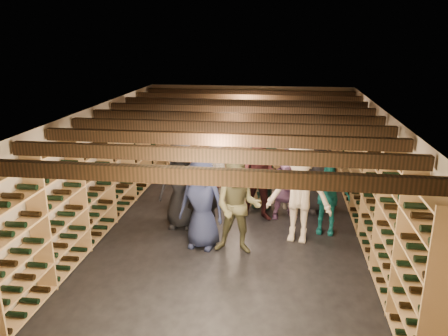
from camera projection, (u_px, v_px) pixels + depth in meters
name	position (u px, v px, depth m)	size (l,w,h in m)	color
ground	(233.00, 229.00, 8.73)	(8.00, 8.00, 0.00)	black
walls	(233.00, 172.00, 8.38)	(5.52, 8.02, 2.40)	tan
ceiling	(234.00, 110.00, 8.03)	(5.50, 8.00, 0.01)	beige
ceiling_joists	(234.00, 118.00, 8.07)	(5.40, 7.12, 0.18)	black
wine_rack_left	(106.00, 173.00, 8.75)	(0.32, 7.50, 2.15)	tan
wine_rack_right	(371.00, 184.00, 8.09)	(0.32, 7.50, 2.15)	tan
wine_rack_back	(249.00, 135.00, 12.05)	(4.70, 0.30, 2.15)	tan
crate_stack_left	(201.00, 189.00, 10.01)	(0.57, 0.44, 0.68)	tan
crate_stack_right	(250.00, 190.00, 9.97)	(0.59, 0.51, 0.68)	tan
crate_loose	(281.00, 182.00, 11.29)	(0.50, 0.33, 0.17)	tan
person_0	(181.00, 184.00, 8.62)	(0.88, 0.57, 1.80)	black
person_1	(203.00, 191.00, 8.34)	(0.63, 0.41, 1.73)	black
person_2	(238.00, 207.00, 7.60)	(0.84, 0.65, 1.72)	brown
person_3	(299.00, 194.00, 8.00)	(1.21, 0.70, 1.88)	beige
person_4	(327.00, 197.00, 8.40)	(0.87, 0.36, 1.49)	teal
person_5	(193.00, 183.00, 9.15)	(1.40, 0.44, 1.51)	maroon
person_6	(202.00, 203.00, 7.82)	(0.83, 0.54, 1.69)	#202748
person_7	(293.00, 176.00, 9.59)	(0.55, 0.36, 1.52)	gray
person_8	(260.00, 177.00, 8.96)	(0.90, 0.70, 1.85)	#3F191C
person_9	(217.00, 167.00, 9.77)	(1.15, 0.66, 1.78)	#B2ACA3
person_10	(263.00, 167.00, 9.63)	(1.09, 0.45, 1.85)	#284D3E
person_11	(285.00, 184.00, 9.12)	(1.38, 0.44, 1.49)	#8F6198
person_12	(319.00, 171.00, 9.43)	(0.89, 0.58, 1.83)	#2F2E33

